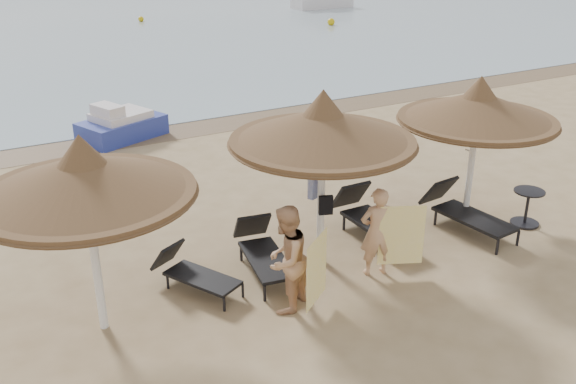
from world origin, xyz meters
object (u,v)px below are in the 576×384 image
object	(u,v)px
lounger_far_left	(192,271)
pedal_boat	(121,125)
side_table	(527,208)
lounger_near_left	(262,250)
palapa_center	(323,127)
palapa_left	(84,178)
person_left	(286,251)
palapa_right	(478,108)
lounger_near_right	(370,216)
lounger_far_right	(463,210)
person_right	(377,225)

from	to	relation	value
lounger_far_left	pedal_boat	xyz separation A→B (m)	(1.11, 8.39, 0.07)
lounger_far_left	side_table	distance (m)	6.90
lounger_near_left	palapa_center	bearing A→B (deg)	-3.81
palapa_left	pedal_boat	size ratio (longest dim) A/B	1.21
person_left	palapa_right	bearing A→B (deg)	156.33
person_left	pedal_boat	bearing A→B (deg)	-125.42
palapa_right	lounger_far_left	world-z (taller)	palapa_right
lounger_far_left	pedal_boat	distance (m)	8.47
palapa_right	side_table	distance (m)	2.41
palapa_right	lounger_far_left	bearing A→B (deg)	176.98
pedal_boat	lounger_near_left	bearing A→B (deg)	-109.95
lounger_near_left	lounger_near_right	bearing A→B (deg)	12.73
lounger_far_left	lounger_near_left	world-z (taller)	lounger_near_left
lounger_far_right	person_right	size ratio (longest dim) A/B	1.11
lounger_far_left	person_left	distance (m)	1.83
palapa_center	lounger_far_left	bearing A→B (deg)	174.58
side_table	person_left	bearing A→B (deg)	-176.91
palapa_right	lounger_far_right	world-z (taller)	palapa_right
palapa_left	palapa_right	bearing A→B (deg)	0.65
palapa_left	person_right	distance (m)	4.88
lounger_near_right	person_left	distance (m)	3.09
lounger_near_left	person_right	distance (m)	2.06
side_table	pedal_boat	world-z (taller)	pedal_boat
lounger_far_right	side_table	bearing A→B (deg)	-26.46
pedal_boat	lounger_near_right	bearing A→B (deg)	-93.64
palapa_center	lounger_far_left	size ratio (longest dim) A/B	1.92
lounger_near_left	lounger_far_right	distance (m)	4.25
lounger_near_right	person_right	world-z (taller)	person_right
lounger_far_left	lounger_near_left	distance (m)	1.33
palapa_left	lounger_near_left	xyz separation A→B (m)	(2.93, 0.41, -2.10)
palapa_center	lounger_far_left	world-z (taller)	palapa_center
side_table	palapa_right	bearing A→B (deg)	146.77
palapa_center	lounger_far_right	xyz separation A→B (m)	(3.17, -0.28, -2.14)
palapa_left	lounger_far_left	xyz separation A→B (m)	(1.60, 0.39, -2.15)
pedal_boat	lounger_far_left	bearing A→B (deg)	-119.00
person_left	side_table	bearing A→B (deg)	147.78
palapa_center	lounger_near_right	bearing A→B (deg)	15.69
lounger_near_right	side_table	size ratio (longest dim) A/B	2.78
side_table	lounger_near_right	bearing A→B (deg)	159.77
palapa_center	person_left	bearing A→B (deg)	-140.57
person_right	side_table	bearing A→B (deg)	-164.33
lounger_far_right	side_table	xyz separation A→B (m)	(1.28, -0.46, -0.06)
palapa_left	lounger_far_right	xyz separation A→B (m)	(7.15, -0.12, -2.07)
lounger_far_left	side_table	xyz separation A→B (m)	(6.83, -0.97, 0.02)
palapa_left	side_table	size ratio (longest dim) A/B	4.23
lounger_near_right	person_left	xyz separation A→B (m)	(-2.66, -1.44, 0.62)
palapa_left	person_left	bearing A→B (deg)	-18.25
palapa_center	pedal_boat	size ratio (longest dim) A/B	1.24
lounger_near_right	person_left	size ratio (longest dim) A/B	1.00
palapa_center	side_table	world-z (taller)	palapa_center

